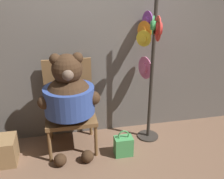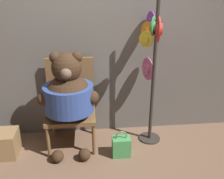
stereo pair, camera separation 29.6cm
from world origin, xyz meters
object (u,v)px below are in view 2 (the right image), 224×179
(handbag_on_ground, at_px, (121,146))
(hat_display_rack, at_px, (151,60))
(teddy_bear, at_px, (69,95))
(chair, at_px, (71,102))

(handbag_on_ground, bearing_deg, hat_display_rack, 41.16)
(teddy_bear, xyz_separation_m, handbag_on_ground, (0.59, -0.20, -0.61))
(chair, height_order, teddy_bear, teddy_bear)
(teddy_bear, distance_m, handbag_on_ground, 0.87)
(chair, height_order, hat_display_rack, hat_display_rack)
(chair, bearing_deg, hat_display_rack, -2.91)
(teddy_bear, height_order, handbag_on_ground, teddy_bear)
(teddy_bear, bearing_deg, hat_display_rack, 8.17)
(chair, xyz_separation_m, handbag_on_ground, (0.59, -0.39, -0.43))
(teddy_bear, height_order, hat_display_rack, hat_display_rack)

